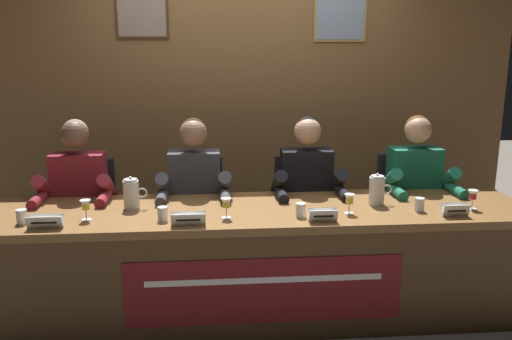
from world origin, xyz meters
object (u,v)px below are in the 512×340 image
Objects in this scene: water_cup_center_left at (163,215)px; nameplate_far_left at (45,222)px; chair_center_left at (196,222)px; water_pitcher_left_side at (131,194)px; nameplate_center_right at (323,215)px; water_cup_center_right at (301,211)px; juice_glass_center_left at (226,204)px; juice_glass_center_right at (349,200)px; chair_far_left at (87,225)px; chair_center_right at (302,219)px; panelist_far_right at (417,188)px; panelist_far_left at (77,196)px; juice_glass_far_left at (86,206)px; panelist_center_right at (308,191)px; water_pitcher_right_side at (377,190)px; juice_glass_far_right at (473,196)px; chair_far_right at (405,216)px; nameplate_far_right at (455,210)px; panelist_center_left at (195,193)px; water_cup_far_left at (22,217)px; water_cup_far_right at (419,205)px; nameplate_center_left at (188,219)px; conference_table at (257,248)px.

nameplate_far_left is at bearing -172.68° from water_cup_center_left.
chair_center_left is 4.37× the size of water_pitcher_left_side.
water_cup_center_right is at bearing 138.31° from nameplate_center_right.
juice_glass_center_left is 0.76m from juice_glass_center_right.
chair_far_left is 1.00× the size of chair_center_right.
nameplate_far_left is 2.50m from panelist_far_right.
juice_glass_far_left is at bearing -71.12° from panelist_far_left.
water_pitcher_right_side is at bearing -41.76° from panelist_center_right.
chair_center_right is (0.97, 0.76, -0.31)m from water_cup_center_left.
nameplate_far_left is 0.24m from juice_glass_far_left.
juice_glass_far_right is at bearing 9.56° from nameplate_center_right.
juice_glass_far_left is 2.36m from chair_far_right.
nameplate_far_right is at bearing -90.78° from panelist_far_right.
water_cup_center_right is (0.65, -0.56, 0.04)m from panelist_center_left.
water_cup_center_left is at bearing -50.52° from water_pitcher_left_side.
panelist_far_left is 0.85m from water_cup_center_left.
panelist_far_right is at bearing 12.05° from water_cup_far_left.
chair_center_left is 1.82m from nameplate_far_right.
panelist_far_left is at bearing 151.50° from juice_glass_center_left.
chair_far_right is 0.80m from water_cup_far_right.
juice_glass_far_right is 0.59m from water_pitcher_right_side.
panelist_far_left is at bearing 180.00° from panelist_center_right.
juice_glass_center_left is 1.00× the size of juice_glass_center_right.
panelist_center_right reaches higher than chair_far_left.
water_cup_center_right is at bearing -141.14° from chair_far_right.
panelist_far_right is at bearing 8.68° from water_pitcher_left_side.
juice_glass_far_left is 1.46× the size of water_cup_far_left.
chair_center_left reaches higher than juice_glass_center_right.
nameplate_center_left is 1.16× the size of nameplate_center_right.
nameplate_center_right is 1.06× the size of nameplate_far_right.
chair_center_right is at bearing 0.00° from chair_center_left.
chair_far_left is 0.74× the size of panelist_far_right.
panelist_far_left reaches higher than water_cup_center_left.
nameplate_far_left is 2.41m from nameplate_far_right.
panelist_center_right is at bearing 138.24° from water_pitcher_right_side.
juice_glass_center_right is at bearing 8.51° from nameplate_center_left.
juice_glass_center_left is at bearing 2.85° from water_cup_center_left.
panelist_center_right is at bearing 75.53° from water_cup_center_right.
juice_glass_center_left is 1.21m from water_cup_far_right.
juice_glass_far_left is at bearing -76.17° from chair_far_left.
chair_center_left reaches higher than nameplate_far_right.
chair_center_left is at bearing 48.97° from juice_glass_far_left.
nameplate_far_left is (-0.02, -0.65, 0.04)m from panelist_far_left.
juice_glass_far_right is (2.58, 0.15, 0.05)m from nameplate_far_left.
chair_center_right is (1.78, 0.75, -0.31)m from water_cup_far_left.
panelist_center_right and panelist_far_right have the same top height.
panelist_center_right reaches higher than water_pitcher_right_side.
juice_glass_center_left reaches higher than water_cup_far_left.
nameplate_far_right is (-0.01, -0.83, 0.31)m from chair_far_right.
water_cup_far_left is at bearing -176.89° from conference_table.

